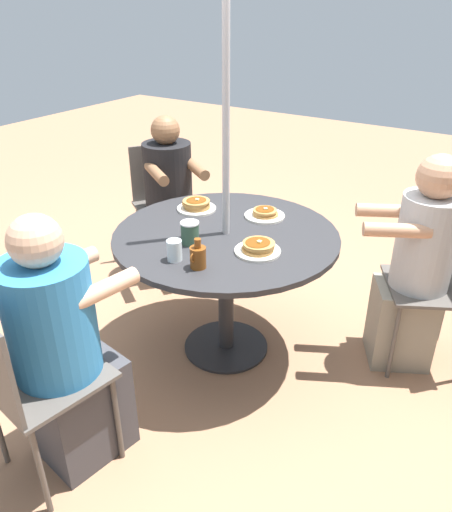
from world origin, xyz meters
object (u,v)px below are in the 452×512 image
Objects in this scene: pancake_plate_b at (258,248)px; pancake_plate_c at (265,214)px; diner_north at (64,356)px; patio_chair_south at (164,198)px; patio_chair_north at (26,378)px; patio_chair_east at (447,279)px; coffee_cup at (190,233)px; patio_table at (226,251)px; drinking_glass_a at (174,250)px; pancake_plate_a at (196,206)px; syrup_bottle at (198,257)px; diner_east at (415,272)px; diner_south at (171,205)px.

pancake_plate_b is 1.00× the size of pancake_plate_c.
patio_chair_south is at bearing 125.46° from diner_north.
patio_chair_north and patio_chair_east have the same top height.
pancake_plate_c is 0.52m from coffee_cup.
patio_table is 1.17m from patio_chair_east.
drinking_glass_a reaches higher than pancake_plate_c.
patio_table is 0.30m from pancake_plate_b.
patio_chair_east is at bearing 63.47° from patio_chair_north.
pancake_plate_a is at bearing -118.90° from patio_table.
syrup_bottle reaches higher than coffee_cup.
diner_east is 1.04× the size of diner_south.
patio_chair_south is 1.12m from pancake_plate_c.
patio_chair_south reaches higher than pancake_plate_a.
diner_south is (-1.54, -0.67, -0.01)m from diner_north.
syrup_bottle is (-0.77, 0.28, 0.28)m from patio_chair_north.
patio_chair_south is (-0.19, -1.86, -0.04)m from diner_east.
patio_table is 1.17m from patio_chair_north.
syrup_bottle is at bearing 76.48° from diner_north.
patio_chair_north is 1.17m from pancake_plate_b.
diner_south is (0.10, 0.14, 0.00)m from patio_chair_south.
coffee_cup is (0.76, 0.74, 0.28)m from diner_south.
pancake_plate_b reaches higher than patio_table.
diner_north is (0.99, -0.16, -0.10)m from patio_table.
pancake_plate_a is at bearing 104.77° from patio_chair_north.
patio_chair_east is 7.74× the size of coffee_cup.
diner_south reaches higher than pancake_plate_b.
patio_chair_east is at bearing 104.33° from pancake_plate_c.
diner_south is at bearing -140.11° from drinking_glass_a.
patio_chair_south is at bearing -124.02° from patio_table.
pancake_plate_b is 0.32m from syrup_bottle.
pancake_plate_c is 0.68m from syrup_bottle.
patio_chair_north is at bearing -22.54° from pancake_plate_b.
syrup_bottle is (1.04, 1.06, 0.28)m from patio_chair_south.
drinking_glass_a is (0.94, 0.79, 0.27)m from diner_south.
patio_table is at bearing -111.99° from pancake_plate_b.
patio_chair_east reaches higher than pancake_plate_a.
patio_chair_north is 0.83m from drinking_glass_a.
patio_chair_east is 2.01m from patio_chair_south.
patio_chair_north reaches higher than pancake_plate_c.
pancake_plate_a is at bearing 77.55° from patio_chair_east.
patio_chair_north is at bearing -90.00° from diner_north.
pancake_plate_c is (-0.12, 0.38, -0.01)m from pancake_plate_a.
diner_north is at bearing 60.27° from patio_chair_south.
diner_south is 0.96m from pancake_plate_c.
patio_chair_north is 3.97× the size of pancake_plate_a.
patio_table is 0.39m from pancake_plate_a.
diner_east is at bearing 131.68° from pancake_plate_b.
patio_chair_north is 0.78× the size of diner_south.
pancake_plate_b reaches higher than pancake_plate_c.
patio_table is at bearing 90.00° from patio_chair_east.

